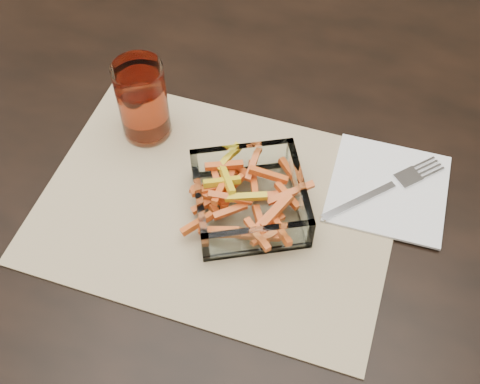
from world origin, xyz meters
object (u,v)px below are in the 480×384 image
Objects in this scene: glass_bowl at (250,200)px; dining_table at (238,181)px; fork at (387,187)px; tumbler at (143,103)px.

dining_table is at bearing 113.81° from glass_bowl.
fork is (0.21, -0.02, 0.10)m from dining_table.
fork is at bearing 25.80° from glass_bowl.
fork reaches higher than dining_table.
fork is at bearing -1.91° from tumbler.
tumbler reaches higher than dining_table.
fork is (0.16, 0.08, -0.02)m from glass_bowl.
glass_bowl is 0.18m from fork.
dining_table is 8.97× the size of glass_bowl.
tumbler reaches higher than fork.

